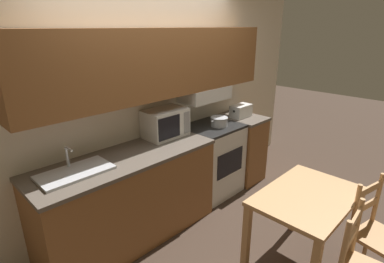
% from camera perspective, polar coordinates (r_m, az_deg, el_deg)
% --- Properties ---
extents(ground_plane, '(16.00, 16.00, 0.00)m').
position_cam_1_polar(ground_plane, '(3.88, -6.63, -13.20)').
color(ground_plane, '#3D2D23').
extents(wall_back, '(5.39, 0.38, 2.55)m').
position_cam_1_polar(wall_back, '(3.28, -6.65, 8.89)').
color(wall_back, silver).
rests_on(wall_back, ground_plane).
extents(lower_counter_main, '(1.83, 0.65, 0.92)m').
position_cam_1_polar(lower_counter_main, '(3.13, -11.78, -12.27)').
color(lower_counter_main, brown).
rests_on(lower_counter_main, ground_plane).
extents(lower_counter_right_stub, '(0.47, 0.65, 0.92)m').
position_cam_1_polar(lower_counter_right_stub, '(4.30, 9.09, -3.00)').
color(lower_counter_right_stub, brown).
rests_on(lower_counter_right_stub, ground_plane).
extents(stove_range, '(0.69, 0.60, 0.92)m').
position_cam_1_polar(stove_range, '(3.88, 3.76, -5.33)').
color(stove_range, silver).
rests_on(stove_range, ground_plane).
extents(cooking_pot, '(0.29, 0.22, 0.12)m').
position_cam_1_polar(cooking_pot, '(3.68, 5.19, 1.96)').
color(cooking_pot, '#B7BABF').
rests_on(cooking_pot, stove_range).
extents(microwave, '(0.48, 0.31, 0.31)m').
position_cam_1_polar(microwave, '(3.32, -5.09, 1.63)').
color(microwave, silver).
rests_on(microwave, lower_counter_main).
extents(toaster, '(0.31, 0.17, 0.17)m').
position_cam_1_polar(toaster, '(4.10, 9.31, 3.92)').
color(toaster, silver).
rests_on(toaster, lower_counter_right_stub).
extents(sink_basin, '(0.60, 0.33, 0.22)m').
position_cam_1_polar(sink_basin, '(2.71, -21.37, -7.17)').
color(sink_basin, '#B7BABF').
rests_on(sink_basin, lower_counter_main).
extents(dining_table, '(0.97, 0.66, 0.75)m').
position_cam_1_polar(dining_table, '(2.81, 20.94, -13.27)').
color(dining_table, tan).
rests_on(dining_table, ground_plane).
extents(chair_right_of_table, '(0.45, 0.45, 0.91)m').
position_cam_1_polar(chair_right_of_table, '(3.06, 31.78, -16.51)').
color(chair_right_of_table, tan).
rests_on(chair_right_of_table, ground_plane).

